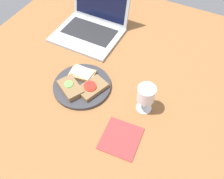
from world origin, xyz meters
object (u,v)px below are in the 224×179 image
sandwich_with_cucumber (70,88)px  laptop (92,24)px  sandwich_with_cheese (82,74)px  napkin (121,138)px  sandwich_with_tomato (92,88)px  plate (82,86)px  wine_glass (146,95)px

sandwich_with_cucumber → laptop: size_ratio=0.41×
sandwich_with_cheese → napkin: (27.38, -18.58, -2.41)cm
laptop → sandwich_with_tomato: bearing=-59.8°
sandwich_with_tomato → plate: bearing=177.9°
laptop → plate: bearing=-66.3°
plate → wine_glass: (27.16, 1.98, 7.76)cm
sandwich_with_tomato → wine_glass: size_ratio=1.11×
laptop → napkin: (39.88, -48.07, -3.90)cm
sandwich_with_cucumber → napkin: (27.64, -9.84, -2.53)cm
sandwich_with_cucumber → sandwich_with_tomato: bearing=28.3°
wine_glass → laptop: (-42.08, 31.96, -4.38)cm
sandwich_with_cucumber → sandwich_with_cheese: 8.74cm
sandwich_with_cucumber → wine_glass: size_ratio=1.07×
wine_glass → sandwich_with_cheese: bearing=175.2°
plate → wine_glass: wine_glass is taller
plate → wine_glass: size_ratio=1.96×
wine_glass → napkin: bearing=-97.8°
wine_glass → napkin: (-2.20, -16.11, -8.29)cm
sandwich_with_tomato → sandwich_with_cheese: 8.72cm
laptop → napkin: size_ratio=2.25×
wine_glass → napkin: size_ratio=0.88×
sandwich_with_cheese → laptop: laptop is taller
sandwich_with_cucumber → wine_glass: 31.03cm
laptop → wine_glass: bearing=-37.2°
laptop → napkin: bearing=-50.3°
sandwich_with_cucumber → wine_glass: bearing=11.9°
sandwich_with_tomato → laptop: size_ratio=0.43×
sandwich_with_cucumber → laptop: bearing=107.7°
wine_glass → laptop: size_ratio=0.39×
sandwich_with_cucumber → napkin: sandwich_with_cucumber is taller
sandwich_with_cheese → wine_glass: 30.26cm
sandwich_with_tomato → laptop: bearing=120.2°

